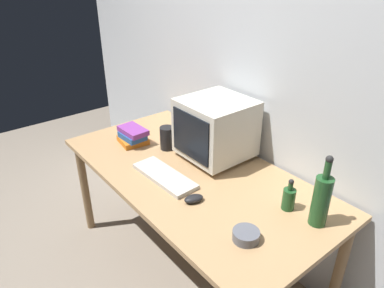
% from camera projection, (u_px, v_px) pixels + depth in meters
% --- Properties ---
extents(ground_plane, '(6.00, 6.00, 0.00)m').
position_uv_depth(ground_plane, '(192.00, 265.00, 2.39)').
color(ground_plane, gray).
extents(back_wall, '(4.00, 0.08, 2.50)m').
position_uv_depth(back_wall, '(257.00, 71.00, 2.08)').
color(back_wall, silver).
rests_on(back_wall, ground).
extents(desk, '(1.70, 0.85, 0.74)m').
position_uv_depth(desk, '(192.00, 183.00, 2.08)').
color(desk, tan).
rests_on(desk, ground).
extents(crt_monitor, '(0.38, 0.39, 0.37)m').
position_uv_depth(crt_monitor, '(216.00, 129.00, 2.11)').
color(crt_monitor, beige).
rests_on(crt_monitor, desk).
extents(keyboard, '(0.43, 0.17, 0.02)m').
position_uv_depth(keyboard, '(164.00, 176.00, 1.98)').
color(keyboard, beige).
rests_on(keyboard, desk).
extents(computer_mouse, '(0.08, 0.11, 0.04)m').
position_uv_depth(computer_mouse, '(194.00, 199.00, 1.78)').
color(computer_mouse, black).
rests_on(computer_mouse, desk).
extents(bottle_tall, '(0.08, 0.08, 0.36)m').
position_uv_depth(bottle_tall, '(321.00, 199.00, 1.59)').
color(bottle_tall, '#1E4C23').
rests_on(bottle_tall, desk).
extents(bottle_short, '(0.06, 0.06, 0.17)m').
position_uv_depth(bottle_short, '(289.00, 198.00, 1.72)').
color(bottle_short, '#1E4C23').
rests_on(bottle_short, desk).
extents(book_stack, '(0.21, 0.19, 0.11)m').
position_uv_depth(book_stack, '(133.00, 136.00, 2.34)').
color(book_stack, orange).
rests_on(book_stack, desk).
extents(cd_spindle, '(0.12, 0.12, 0.04)m').
position_uv_depth(cd_spindle, '(246.00, 235.00, 1.54)').
color(cd_spindle, '#595B66').
rests_on(cd_spindle, desk).
extents(metal_canister, '(0.09, 0.09, 0.15)m').
position_uv_depth(metal_canister, '(167.00, 138.00, 2.26)').
color(metal_canister, black).
rests_on(metal_canister, desk).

